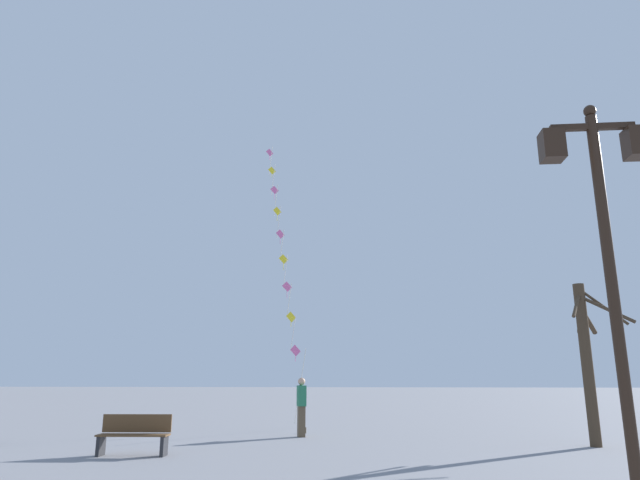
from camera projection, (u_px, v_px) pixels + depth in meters
name	position (u px, v px, depth m)	size (l,w,h in m)	color
ground_plane	(372.00, 428.00, 19.26)	(160.00, 160.00, 0.00)	gray
twin_lantern_lamp_post	(604.00, 224.00, 6.99)	(1.35, 0.28, 5.24)	black
kite_train	(282.00, 249.00, 23.26)	(2.94, 7.66, 12.98)	brown
kite_flyer	(301.00, 405.00, 16.70)	(0.34, 0.63, 1.71)	brown
bare_tree	(587.00, 355.00, 14.66)	(1.64, 1.81, 4.19)	#423323
park_bench	(134.00, 435.00, 12.65)	(1.62, 0.54, 0.89)	brown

